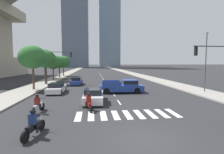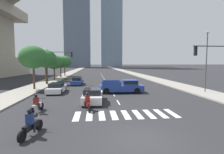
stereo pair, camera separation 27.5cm
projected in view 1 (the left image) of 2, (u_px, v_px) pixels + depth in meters
ground_plane at (144, 139)px, 8.58m from camera, size 800.00×800.00×0.00m
sidewalk_east at (154, 79)px, 39.61m from camera, size 4.00×260.00×0.15m
sidewalk_west at (51, 80)px, 36.93m from camera, size 4.00×260.00×0.15m
crosswalk_near at (127, 114)px, 12.68m from camera, size 7.65×2.30×0.01m
lane_divider_center at (103, 79)px, 40.40m from camera, size 0.14×50.00×0.01m
motorcycle_lead at (38, 106)px, 13.04m from camera, size 0.70×2.19×1.49m
motorcycle_trailing at (34, 125)px, 8.89m from camera, size 0.79×2.15×1.49m
motorcycle_third at (88, 103)px, 13.86m from camera, size 0.84×2.14×1.49m
pickup_truck at (123, 86)px, 22.04m from camera, size 5.75×2.23×1.67m
sedan_blue_0 at (77, 81)px, 29.98m from camera, size 1.88×4.49×1.31m
sedan_white_1 at (57, 88)px, 21.90m from camera, size 1.90×4.49×1.29m
sedan_white_2 at (93, 96)px, 16.63m from camera, size 2.10×4.51×1.35m
traffic_signal_near at (217, 61)px, 16.26m from camera, size 4.20×0.28×5.69m
traffic_signal_far at (56, 61)px, 29.38m from camera, size 4.78×0.28×6.00m
street_lamp_east at (206, 57)px, 21.78m from camera, size 0.50×0.24×7.66m
street_tree_nearest at (33, 57)px, 23.68m from camera, size 3.80×3.80×6.14m
street_tree_second at (45, 59)px, 29.76m from camera, size 3.75×3.75×6.04m
street_tree_third at (53, 62)px, 35.94m from camera, size 3.53×3.53×5.40m
street_tree_fourth at (59, 62)px, 42.80m from camera, size 3.59×3.59×5.46m
street_tree_fifth at (63, 62)px, 48.61m from camera, size 4.00×4.00×5.74m
office_tower_left_skyline at (76, 0)px, 141.48m from camera, size 20.66×21.04×126.08m
office_tower_center_skyline at (109, 31)px, 174.91m from camera, size 20.89×21.31×75.56m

